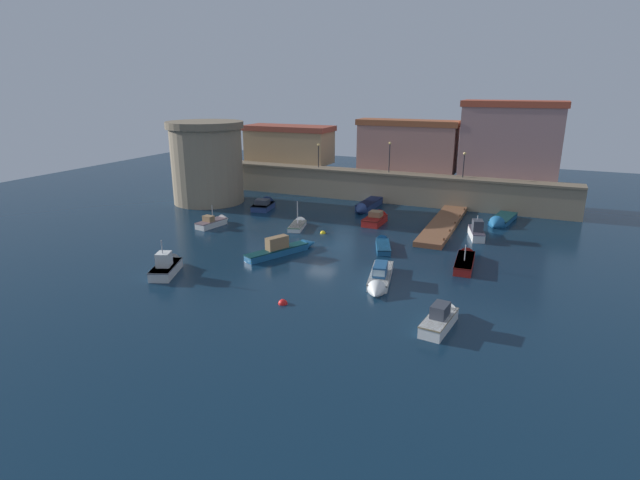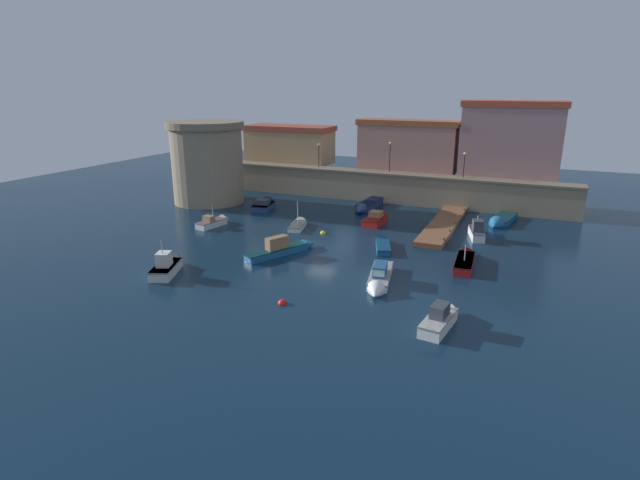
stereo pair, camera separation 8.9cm
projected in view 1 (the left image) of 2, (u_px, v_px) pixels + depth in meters
The scene contains 23 objects.
ground_plane at pixel (321, 246), 45.58m from camera, with size 112.23×112.23×0.00m, color #0C2338.
quay_wall at pixel (385, 187), 62.38m from camera, with size 44.50×2.58×3.70m.
old_town_backdrop at pixel (410, 143), 62.98m from camera, with size 40.93×5.17×8.82m.
fortress_tower at pixel (207, 162), 61.20m from camera, with size 9.23×9.23×9.82m.
pier_dock at pixel (443, 225), 51.61m from camera, with size 2.59×15.59×0.70m.
quay_lamp_0 at pixel (318, 151), 64.68m from camera, with size 0.32×0.32×3.07m.
quay_lamp_1 at pixel (390, 152), 60.94m from camera, with size 0.32×0.32×3.69m.
quay_lamp_2 at pixel (464, 160), 57.68m from camera, with size 0.32×0.32×2.92m.
moored_boat_0 at pixel (442, 317), 30.54m from camera, with size 1.86×4.82×1.79m.
moored_boat_1 at pixel (377, 218), 53.16m from camera, with size 1.85×4.49×1.78m.
moored_boat_2 at pixel (215, 222), 52.07m from camera, with size 1.97×4.42×2.53m.
moored_boat_3 at pixel (379, 279), 36.73m from camera, with size 2.73×6.83×1.79m.
moored_boat_4 at pixel (299, 224), 51.69m from camera, with size 2.20×4.34×3.12m.
moored_boat_5 at pixel (265, 205), 59.34m from camera, with size 2.59×4.49×1.83m.
moored_boat_6 at pixel (500, 221), 52.63m from camera, with size 2.85×6.57×1.71m.
moored_boat_7 at pixel (168, 265), 39.19m from camera, with size 3.12×4.85×3.21m.
moored_boat_8 at pixel (465, 260), 40.97m from camera, with size 1.69×5.98×2.28m.
moored_boat_9 at pixel (367, 206), 58.68m from camera, with size 1.68×6.95×1.48m.
moored_boat_10 at pixel (383, 244), 45.28m from camera, with size 2.69×4.90×1.10m.
moored_boat_11 at pixel (476, 231), 48.15m from camera, with size 2.24×4.77×2.32m.
moored_boat_12 at pixel (284, 248), 43.38m from camera, with size 4.14×7.16×1.89m.
mooring_buoy_0 at pixel (283, 304), 33.62m from camera, with size 0.63×0.63×0.63m, color red.
mooring_buoy_1 at pixel (323, 233), 49.45m from camera, with size 0.54×0.54×0.54m, color yellow.
Camera 1 is at (17.30, -39.75, 14.10)m, focal length 28.17 mm.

